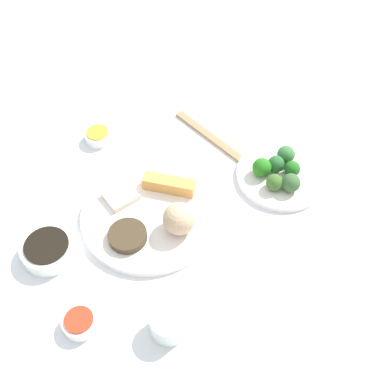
{
  "coord_description": "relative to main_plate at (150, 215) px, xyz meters",
  "views": [
    {
      "loc": [
        0.63,
        -0.11,
        0.87
      ],
      "look_at": [
        0.0,
        0.08,
        0.06
      ],
      "focal_mm": 44.99,
      "sensor_mm": 36.0,
      "label": 1
    }
  ],
  "objects": [
    {
      "name": "spring_roll",
      "position": [
        -0.05,
        0.06,
        0.02
      ],
      "size": [
        0.09,
        0.12,
        0.03
      ],
      "primitive_type": "cube",
      "rotation": [
        0.0,
        0.0,
        1.04
      ],
      "color": "gold",
      "rests_on": "main_plate"
    },
    {
      "name": "chopsticks_pair",
      "position": [
        -0.2,
        0.2,
        -0.0
      ],
      "size": [
        0.21,
        0.12,
        0.01
      ],
      "primitive_type": "cube",
      "rotation": [
        0.0,
        0.0,
        0.45
      ],
      "color": "#9F7752",
      "rests_on": "tabletop"
    },
    {
      "name": "broccoli_floret_5",
      "position": [
        0.01,
        0.28,
        0.03
      ],
      "size": [
        0.04,
        0.04,
        0.04
      ],
      "primitive_type": "sphere",
      "color": "#3B6026",
      "rests_on": "broccoli_plate"
    },
    {
      "name": "tabletop",
      "position": [
        -0.01,
        0.02,
        -0.02
      ],
      "size": [
        2.2,
        2.2,
        0.02
      ],
      "primitive_type": "cube",
      "color": "silver",
      "rests_on": "ground"
    },
    {
      "name": "broccoli_floret_3",
      "position": [
        -0.04,
        0.27,
        0.03
      ],
      "size": [
        0.04,
        0.04,
        0.04
      ],
      "primitive_type": "sphere",
      "color": "#24721A",
      "rests_on": "broccoli_plate"
    },
    {
      "name": "rice_scoop",
      "position": [
        0.06,
        0.05,
        0.04
      ],
      "size": [
        0.07,
        0.07,
        0.07
      ],
      "primitive_type": "sphere",
      "color": "tan",
      "rests_on": "main_plate"
    },
    {
      "name": "sauce_ramekin_sweet_and_sour",
      "position": [
        0.21,
        -0.18,
        0.0
      ],
      "size": [
        0.07,
        0.07,
        0.02
      ],
      "primitive_type": "cylinder",
      "color": "white",
      "rests_on": "tabletop"
    },
    {
      "name": "broccoli_floret_2",
      "position": [
        -0.02,
        0.34,
        0.02
      ],
      "size": [
        0.04,
        0.04,
        0.04
      ],
      "primitive_type": "sphere",
      "color": "#21631E",
      "rests_on": "broccoli_plate"
    },
    {
      "name": "broccoli_floret_4",
      "position": [
        -0.06,
        0.34,
        0.03
      ],
      "size": [
        0.04,
        0.04,
        0.04
      ],
      "primitive_type": "sphere",
      "color": "#356D36",
      "rests_on": "broccoli_plate"
    },
    {
      "name": "sauce_ramekin_hot_mustard",
      "position": [
        -0.27,
        -0.07,
        0.0
      ],
      "size": [
        0.07,
        0.07,
        0.02
      ],
      "primitive_type": "cylinder",
      "color": "white",
      "rests_on": "tabletop"
    },
    {
      "name": "teacup",
      "position": [
        0.26,
        -0.03,
        0.02
      ],
      "size": [
        0.07,
        0.07,
        0.05
      ],
      "primitive_type": "cylinder",
      "color": "white",
      "rests_on": "tabletop"
    },
    {
      "name": "crab_rangoon_wonton",
      "position": [
        -0.06,
        -0.05,
        0.01
      ],
      "size": [
        0.08,
        0.08,
        0.01
      ],
      "primitive_type": "cube",
      "rotation": [
        0.0,
        0.0,
        0.35
      ],
      "color": "beige",
      "rests_on": "main_plate"
    },
    {
      "name": "broccoli_plate",
      "position": [
        -0.02,
        0.32,
        -0.0
      ],
      "size": [
        0.21,
        0.21,
        0.01
      ],
      "primitive_type": "cylinder",
      "color": "white",
      "rests_on": "tabletop"
    },
    {
      "name": "soy_sauce_bowl_liquid",
      "position": [
        0.03,
        -0.22,
        0.03
      ],
      "size": [
        0.09,
        0.09,
        0.0
      ],
      "primitive_type": "cylinder",
      "color": "black",
      "rests_on": "soy_sauce_bowl"
    },
    {
      "name": "soy_sauce_bowl",
      "position": [
        0.03,
        -0.22,
        0.01
      ],
      "size": [
        0.11,
        0.11,
        0.03
      ],
      "primitive_type": "cylinder",
      "color": "white",
      "rests_on": "tabletop"
    },
    {
      "name": "sauce_ramekin_sweet_and_sour_liquid",
      "position": [
        0.21,
        -0.18,
        0.02
      ],
      "size": [
        0.05,
        0.05,
        0.0
      ],
      "primitive_type": "cylinder",
      "color": "red",
      "rests_on": "sauce_ramekin_sweet_and_sour"
    },
    {
      "name": "main_plate",
      "position": [
        0.0,
        0.0,
        0.0
      ],
      "size": [
        0.3,
        0.3,
        0.02
      ],
      "primitive_type": "cylinder",
      "color": "white",
      "rests_on": "tabletop"
    },
    {
      "name": "sauce_ramekin_hot_mustard_liquid",
      "position": [
        -0.27,
        -0.07,
        0.02
      ],
      "size": [
        0.05,
        0.05,
        0.0
      ],
      "primitive_type": "cylinder",
      "color": "gold",
      "rests_on": "sauce_ramekin_hot_mustard"
    },
    {
      "name": "broccoli_floret_0",
      "position": [
        -0.04,
        0.31,
        0.03
      ],
      "size": [
        0.04,
        0.04,
        0.04
      ],
      "primitive_type": "sphere",
      "color": "#265C2D",
      "rests_on": "broccoli_plate"
    },
    {
      "name": "stir_fry_heap",
      "position": [
        0.05,
        -0.06,
        0.02
      ],
      "size": [
        0.08,
        0.08,
        0.02
      ],
      "primitive_type": "cylinder",
      "color": "#3D301E",
      "rests_on": "main_plate"
    },
    {
      "name": "broccoli_floret_1",
      "position": [
        0.03,
        0.32,
        0.03
      ],
      "size": [
        0.04,
        0.04,
        0.04
      ],
      "primitive_type": "sphere",
      "color": "#355B2F",
      "rests_on": "broccoli_plate"
    }
  ]
}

